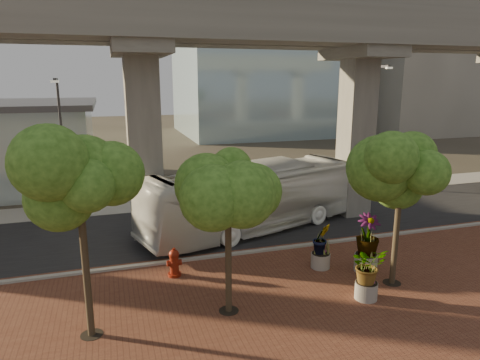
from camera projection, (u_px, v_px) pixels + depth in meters
name	position (u px, v px, depth m)	size (l,w,h in m)	color
ground	(270.00, 235.00, 22.19)	(160.00, 160.00, 0.00)	#312E24
brick_plaza	(354.00, 313.00, 14.75)	(70.00, 13.00, 0.06)	brown
asphalt_road	(257.00, 223.00, 24.05)	(90.00, 8.00, 0.04)	black
curb_strip	(285.00, 248.00, 20.32)	(70.00, 0.25, 0.16)	#9B9890
far_sidewalk	(230.00, 198.00, 29.16)	(90.00, 3.00, 0.06)	#9B9890
transit_viaduct	(258.00, 91.00, 22.39)	(72.00, 5.60, 12.40)	gray
midrise_block	(422.00, 51.00, 63.89)	(18.00, 16.00, 24.00)	gray
transit_bus	(255.00, 198.00, 22.61)	(2.98, 12.69, 3.54)	silver
fire_hydrant	(174.00, 263.00, 17.37)	(0.60, 0.54, 1.20)	maroon
planter_front	(368.00, 268.00, 15.40)	(1.82, 1.82, 2.00)	gray
planter_right	(367.00, 237.00, 17.60)	(2.31, 2.31, 2.47)	#A7A597
planter_left	(321.00, 241.00, 18.00)	(1.81, 1.81, 1.99)	#9A978B
street_tree_far_west	(78.00, 184.00, 12.33)	(3.65, 3.65, 6.58)	#423626
street_tree_near_west	(228.00, 197.00, 13.91)	(3.35, 3.35, 5.65)	#423626
street_tree_near_east	(402.00, 172.00, 15.86)	(3.77, 3.77, 6.21)	#423626
streetlamp_west	(62.00, 141.00, 23.23)	(0.39, 1.15, 7.93)	#2C2C31
streetlamp_east	(377.00, 119.00, 30.54)	(0.44, 1.28, 8.81)	#302F34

